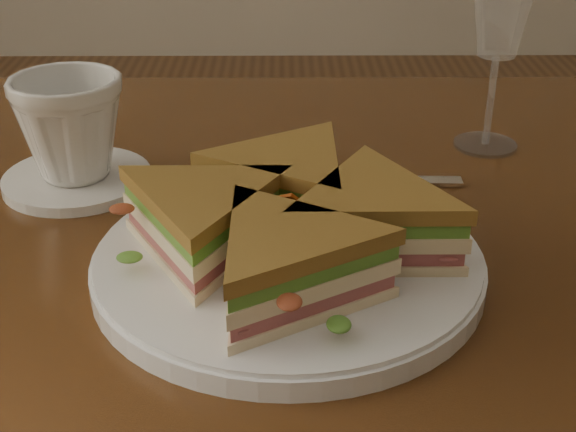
# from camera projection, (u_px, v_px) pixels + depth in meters

# --- Properties ---
(table) EXTENTS (1.20, 0.80, 0.75)m
(table) POSITION_uv_depth(u_px,v_px,m) (281.00, 320.00, 0.73)
(table) COLOR #361C0C
(table) RESTS_ON ground
(plate) EXTENTS (0.30, 0.30, 0.02)m
(plate) POSITION_uv_depth(u_px,v_px,m) (288.00, 264.00, 0.61)
(plate) COLOR white
(plate) RESTS_ON table
(sandwich_wedges) EXTENTS (0.28, 0.28, 0.06)m
(sandwich_wedges) POSITION_uv_depth(u_px,v_px,m) (288.00, 222.00, 0.60)
(sandwich_wedges) COLOR #FFE9BC
(sandwich_wedges) RESTS_ON plate
(crisps_mound) EXTENTS (0.09, 0.09, 0.05)m
(crisps_mound) POSITION_uv_depth(u_px,v_px,m) (288.00, 227.00, 0.60)
(crisps_mound) COLOR #D55B1B
(crisps_mound) RESTS_ON plate
(spoon) EXTENTS (0.18, 0.06, 0.01)m
(spoon) POSITION_uv_depth(u_px,v_px,m) (198.00, 177.00, 0.76)
(spoon) COLOR silver
(spoon) RESTS_ON table
(knife) EXTENTS (0.22, 0.02, 0.00)m
(knife) POSITION_uv_depth(u_px,v_px,m) (340.00, 181.00, 0.76)
(knife) COLOR silver
(knife) RESTS_ON table
(wine_glass) EXTENTS (0.07, 0.07, 0.20)m
(wine_glass) POSITION_uv_depth(u_px,v_px,m) (502.00, 9.00, 0.77)
(wine_glass) COLOR white
(wine_glass) RESTS_ON table
(saucer) EXTENTS (0.14, 0.14, 0.01)m
(saucer) POSITION_uv_depth(u_px,v_px,m) (77.00, 179.00, 0.76)
(saucer) COLOR white
(saucer) RESTS_ON table
(coffee_cup) EXTENTS (0.13, 0.13, 0.10)m
(coffee_cup) POSITION_uv_depth(u_px,v_px,m) (70.00, 127.00, 0.73)
(coffee_cup) COLOR white
(coffee_cup) RESTS_ON saucer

